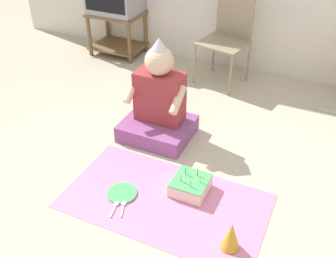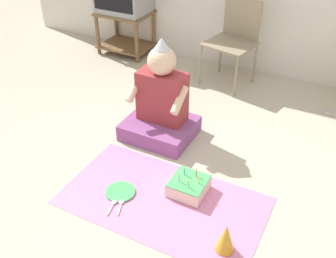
% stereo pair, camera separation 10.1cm
% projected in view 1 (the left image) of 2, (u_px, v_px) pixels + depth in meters
% --- Properties ---
extents(ground_plane, '(16.00, 16.00, 0.00)m').
position_uv_depth(ground_plane, '(178.00, 208.00, 2.64)').
color(ground_plane, '#BCB29E').
extents(tv_stand, '(0.60, 0.45, 0.50)m').
position_uv_depth(tv_stand, '(117.00, 29.00, 4.60)').
color(tv_stand, brown).
rests_on(tv_stand, ground_plane).
extents(folding_chair, '(0.53, 0.50, 0.84)m').
position_uv_depth(folding_chair, '(228.00, 35.00, 3.92)').
color(folding_chair, gray).
rests_on(folding_chair, ground_plane).
extents(person_seated, '(0.56, 0.48, 0.85)m').
position_uv_depth(person_seated, '(159.00, 106.00, 3.20)').
color(person_seated, '#8C4C8C').
rests_on(person_seated, ground_plane).
extents(party_cloth, '(1.38, 0.76, 0.01)m').
position_uv_depth(party_cloth, '(165.00, 201.00, 2.69)').
color(party_cloth, pink).
rests_on(party_cloth, ground_plane).
extents(birthday_cake, '(0.25, 0.25, 0.16)m').
position_uv_depth(birthday_cake, '(190.00, 185.00, 2.74)').
color(birthday_cake, '#F4E0C6').
rests_on(birthday_cake, party_cloth).
extents(party_hat_blue, '(0.12, 0.12, 0.20)m').
position_uv_depth(party_hat_blue, '(231.00, 236.00, 2.31)').
color(party_hat_blue, gold).
rests_on(party_hat_blue, party_cloth).
extents(paper_plate, '(0.21, 0.21, 0.01)m').
position_uv_depth(paper_plate, '(122.00, 193.00, 2.74)').
color(paper_plate, '#4CB266').
rests_on(paper_plate, party_cloth).
extents(plastic_spoon_near, '(0.07, 0.14, 0.01)m').
position_uv_depth(plastic_spoon_near, '(124.00, 205.00, 2.65)').
color(plastic_spoon_near, white).
rests_on(plastic_spoon_near, party_cloth).
extents(plastic_spoon_far, '(0.05, 0.14, 0.01)m').
position_uv_depth(plastic_spoon_far, '(116.00, 205.00, 2.64)').
color(plastic_spoon_far, white).
rests_on(plastic_spoon_far, party_cloth).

